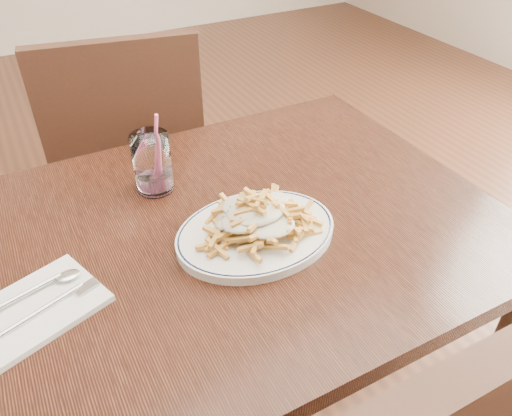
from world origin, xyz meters
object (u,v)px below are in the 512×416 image
loaded_fries (256,215)px  water_glass (153,166)px  fries_plate (256,233)px  chair_far (130,160)px  table (201,263)px

loaded_fries → water_glass: bearing=115.0°
loaded_fries → water_glass: 0.27m
fries_plate → water_glass: (-0.11, 0.25, 0.05)m
chair_far → loaded_fries: size_ratio=4.50×
table → fries_plate: bearing=-33.3°
chair_far → water_glass: (-0.05, -0.49, 0.27)m
table → water_glass: 0.23m
chair_far → fries_plate: 0.77m
table → fries_plate: fries_plate is taller
loaded_fries → fries_plate: bearing=26.6°
chair_far → loaded_fries: chair_far is taller
chair_far → water_glass: bearing=-96.4°
fries_plate → loaded_fries: bearing=-153.4°
table → water_glass: size_ratio=6.81×
loaded_fries → water_glass: water_glass is taller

